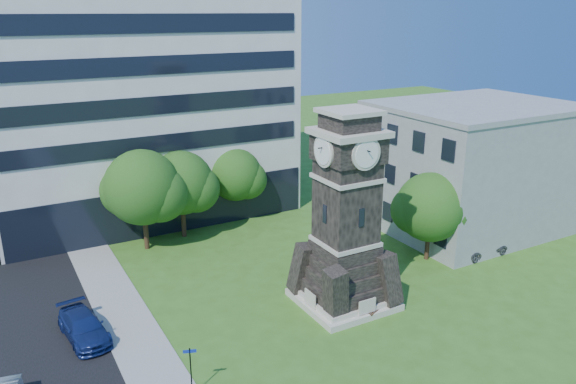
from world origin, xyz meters
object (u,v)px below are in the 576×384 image
clock_tower (346,224)px  car_street_north (84,327)px  car_east_lot (481,247)px  park_bench (376,308)px  street_sign (191,366)px

clock_tower → car_street_north: 16.11m
car_east_lot → park_bench: 12.73m
car_street_north → street_sign: bearing=-72.1°
car_east_lot → park_bench: bearing=104.7°
car_east_lot → park_bench: car_east_lot is taller
clock_tower → park_bench: bearing=-69.2°
clock_tower → car_east_lot: clock_tower is taller
street_sign → clock_tower: bearing=38.8°
clock_tower → car_street_north: bearing=166.0°
car_street_north → street_sign: size_ratio=1.85×
park_bench → car_street_north: bearing=136.3°
car_street_north → street_sign: street_sign is taller
car_east_lot → street_sign: size_ratio=1.73×
car_east_lot → park_bench: (-12.32, -3.20, -0.19)m
street_sign → car_street_north: bearing=134.8°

